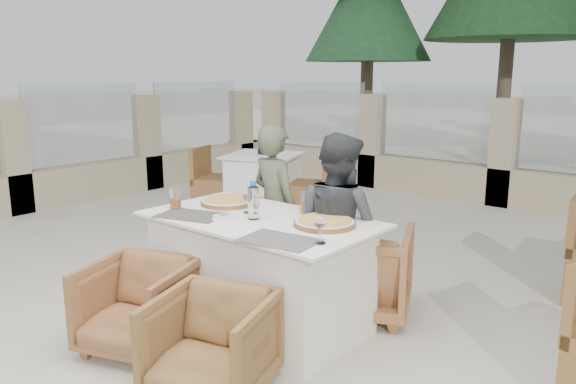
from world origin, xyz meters
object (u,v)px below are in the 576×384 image
Objects in this scene: olive_dish at (223,217)px; bg_table_a at (263,186)px; wine_glass_centre at (248,200)px; armchair_near_left at (138,306)px; diner_right at (338,229)px; beer_glass_right at (306,203)px; armchair_far_right at (362,270)px; armchair_near_right at (212,345)px; beer_glass_left at (175,198)px; dining_table at (260,272)px; diner_left at (275,208)px; wine_glass_corner at (321,228)px; pizza_right at (324,222)px; armchair_far_left at (280,242)px; water_bottle at (253,200)px; pizza_left at (227,201)px.

olive_dish reaches higher than bg_table_a.
wine_glass_centre reaches higher than armchair_near_left.
wine_glass_centre is at bearing 41.14° from diner_right.
armchair_far_right is at bearing 51.74° from beer_glass_right.
wine_glass_centre reaches higher than armchair_near_right.
beer_glass_left is 1.42× the size of olive_dish.
diner_right is at bearing 51.51° from armchair_far_right.
diner_left reaches higher than dining_table.
bg_table_a is (-1.61, 1.62, -0.28)m from diner_left.
armchair_far_right is at bearing 44.08° from wine_glass_centre.
wine_glass_corner is 0.29× the size of armchair_near_left.
armchair_near_right is at bearing -30.89° from beer_glass_left.
olive_dish is 0.15× the size of armchair_far_right.
beer_glass_right is 0.22× the size of armchair_far_right.
armchair_far_left is (-0.94, 0.65, -0.48)m from pizza_right.
dining_table is 1.19× the size of diner_right.
wine_glass_corner is at bearing -17.24° from wine_glass_centre.
dining_table is 2.52× the size of armchair_near_left.
pizza_right is at bearing -30.82° from beer_glass_right.
water_bottle reaches higher than pizza_right.
armchair_near_left is 0.39× the size of bg_table_a.
wine_glass_corner is at bearing 8.90° from armchair_near_left.
bg_table_a is (-1.63, 2.96, 0.10)m from armchair_near_left.
pizza_left is at bearing 179.19° from pizza_right.
olive_dish is at bearing 56.55° from diner_right.
diner_right is at bearing 137.52° from armchair_far_left.
pizza_left is at bearing -75.04° from bg_table_a.
beer_glass_right reaches higher than armchair_far_right.
armchair_near_left is at bearing -116.24° from beer_glass_right.
armchair_near_right is at bearing -73.37° from bg_table_a.
pizza_left is 2.13× the size of wine_glass_centre.
armchair_near_right is 1.62m from diner_left.
armchair_near_left is (-0.35, -0.76, -0.10)m from dining_table.
water_bottle reaches higher than olive_dish.
wine_glass_centre reaches higher than olive_dish.
beer_glass_left is 0.12× the size of diner_right.
pizza_left is at bearing 163.22° from wine_glass_corner.
armchair_near_left is 0.47× the size of diner_left.
diner_right is at bearing 38.03° from armchair_near_left.
pizza_right is 0.63× the size of armchair_near_left.
pizza_right is 2.17× the size of wine_glass_centre.
diner_left reaches higher than bg_table_a.
diner_left is (0.09, 0.44, -0.13)m from pizza_left.
beer_glass_right is at bearing 36.10° from wine_glass_centre.
pizza_right is 2.17× the size of wine_glass_corner.
diner_left reaches higher than beer_glass_left.
bg_table_a is (-1.33, 2.39, -0.46)m from beer_glass_left.
armchair_far_left is 2.06m from bg_table_a.
beer_glass_left is (-1.10, -0.32, 0.05)m from pizza_right.
wine_glass_centre is at bearing 145.72° from water_bottle.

